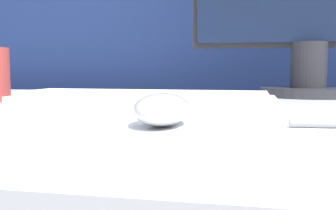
% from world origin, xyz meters
% --- Properties ---
extents(partition_panel, '(5.00, 0.03, 1.31)m').
position_xyz_m(partition_panel, '(0.00, 0.60, 0.65)').
color(partition_panel, navy).
rests_on(partition_panel, ground_plane).
extents(computer_mouse_near, '(0.06, 0.11, 0.04)m').
position_xyz_m(computer_mouse_near, '(0.05, -0.22, 0.72)').
color(computer_mouse_near, silver).
rests_on(computer_mouse_near, desk).
extents(keyboard, '(0.45, 0.15, 0.02)m').
position_xyz_m(keyboard, '(-0.04, 0.02, 0.71)').
color(keyboard, silver).
rests_on(keyboard, desk).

